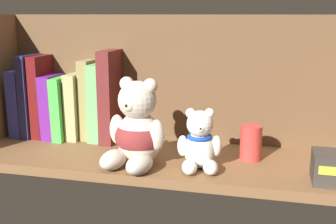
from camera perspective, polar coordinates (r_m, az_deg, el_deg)
The scene contains 14 objects.
shelf_board at distance 91.48cm, azimuth -0.33°, elevation -6.60°, with size 83.79×24.95×2.00cm, color brown.
shelf_back_panel at distance 100.13cm, azimuth 1.49°, elevation 3.91°, with size 86.19×1.20×31.69cm, color brown.
book_0 at distance 113.48cm, azimuth -18.39°, elevation 1.43°, with size 3.03×14.06×16.40cm, color #4146C3.
book_1 at distance 111.67cm, azimuth -17.23°, elevation 2.32°, with size 2.10×14.29×20.17cm, color navy.
book_2 at distance 110.39cm, azimuth -16.09°, elevation 2.23°, with size 2.54×12.73×20.00cm, color #5C0F0F.
book_3 at distance 109.35cm, azimuth -14.62°, elevation 0.99°, with size 3.07×13.54×15.42cm, color #631C84.
book_4 at distance 107.98cm, azimuth -13.20°, elevation 0.85°, with size 2.49×14.97×15.15cm, color green.
book_5 at distance 106.62cm, azimuth -11.81°, elevation 0.98°, with size 2.87×11.91×15.92cm, color tan.
book_6 at distance 105.06cm, azimuth -10.39°, elevation 1.77°, with size 2.57×9.23×19.16cm, color olive.
book_7 at distance 103.96cm, azimuth -8.88°, elevation 1.50°, with size 2.89×12.12×18.42cm, color #67B366.
book_8 at distance 102.45cm, azimuth -7.25°, elevation 2.32°, with size 3.05×14.06×21.71cm, color maroon.
teddy_bear_larger at distance 84.70cm, azimuth -4.15°, elevation -2.61°, with size 13.34×14.17×17.72cm.
teddy_bear_smaller at distance 82.95cm, azimuth 4.29°, elevation -4.25°, with size 9.08×9.39×12.07cm.
pillar_candle at distance 89.89cm, azimuth 11.11°, elevation -4.10°, with size 4.47×4.47×7.30cm, color #C63833.
Camera 1 is at (21.16, -83.48, 31.86)cm, focal length 45.21 mm.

